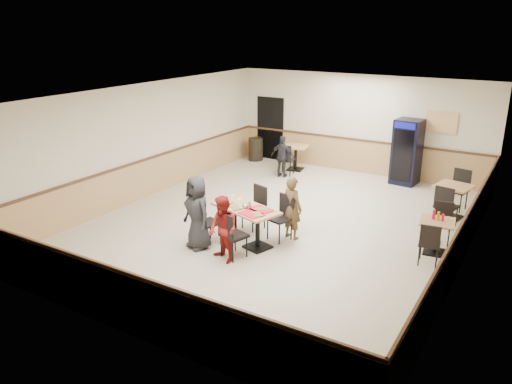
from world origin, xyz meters
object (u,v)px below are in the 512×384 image
Objects in this scene: diner_man_opposite at (292,208)px; pepsi_cooler at (407,152)px; side_table_far at (452,196)px; back_table at (296,154)px; lone_diner at (282,157)px; diner_woman_left at (197,213)px; diner_woman_right at (223,230)px; main_table at (246,219)px; side_table_near at (436,232)px; trash_bin at (256,149)px.

pepsi_cooler is (1.03, 5.15, 0.25)m from diner_man_opposite.
back_table is (-5.04, 1.74, -0.02)m from side_table_far.
pepsi_cooler is at bearing -165.44° from lone_diner.
pepsi_cooler reaches higher than back_table.
diner_woman_left reaches higher than diner_woman_right.
diner_man_opposite reaches higher than lone_diner.
diner_woman_right is at bearing -67.62° from main_table.
diner_woman_left is 2.03m from diner_man_opposite.
pepsi_cooler is at bearing 90.68° from diner_woman_left.
pepsi_cooler is at bearing -86.42° from diner_man_opposite.
main_table is at bearing 66.29° from diner_woman_left.
diner_man_opposite is 4.07m from side_table_far.
side_table_near is at bearing 49.10° from diner_woman_left.
diner_woman_left is at bearing 60.01° from diner_man_opposite.
diner_woman_left is 2.02× the size of trash_bin.
main_table is 1.82× the size of side_table_far.
lone_diner is 5.11m from side_table_far.
diner_man_opposite is 1.10× the size of lone_diner.
main_table reaches higher than side_table_near.
main_table is 1.05m from diner_woman_left.
diner_woman_left is at bearing -173.67° from diner_woman_right.
diner_man_opposite is at bearing -52.00° from trash_bin.
side_table_near is at bearing -148.89° from diner_man_opposite.
back_table is (-1.59, 5.48, -0.01)m from main_table.
trash_bin is (-5.03, -0.04, -0.56)m from pepsi_cooler.
side_table_far is (3.45, 3.74, 0.01)m from main_table.
back_table is at bearing 127.97° from diner_woman_right.
diner_man_opposite is 1.54× the size of side_table_far.
main_table is 4.86m from lone_diner.
lone_diner is 2.10m from trash_bin.
lone_diner is 0.67× the size of pepsi_cooler.
pepsi_cooler is (-1.70, 2.13, 0.40)m from side_table_far.
diner_woman_right reaches higher than main_table.
diner_woman_left reaches higher than side_table_near.
back_table is (0.00, 0.88, -0.11)m from lone_diner.
diner_man_opposite is 2.97m from side_table_near.
diner_man_opposite reaches higher than side_table_far.
back_table is 1.73m from trash_bin.
diner_man_opposite is at bearing 92.96° from diner_woman_right.
trash_bin is (-6.72, 2.09, -0.16)m from side_table_far.
main_table is 2.14× the size of trash_bin.
main_table is 1.29× the size of lone_diner.
diner_woman_right is at bearing -144.10° from side_table_near.
side_table_near is at bearing -87.10° from side_table_far.
diner_woman_right is 1.75× the size of trash_bin.
lone_diner is at bearing 170.35° from side_table_far.
lone_diner is at bearing 126.12° from main_table.
lone_diner is 5.99m from side_table_near.
diner_woman_right is 5.78m from side_table_far.
side_table_near is (5.15, -3.05, -0.16)m from lone_diner.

